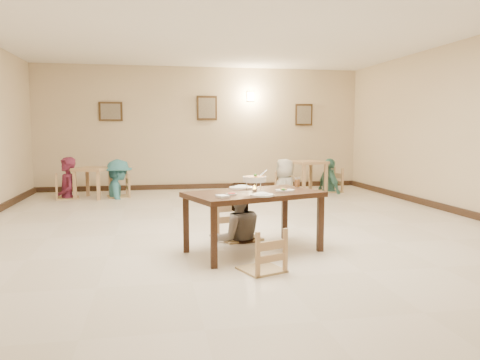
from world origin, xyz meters
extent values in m
plane|color=beige|center=(0.00, 0.00, 0.00)|extent=(10.00, 10.00, 0.00)
plane|color=white|center=(0.00, 0.00, 3.00)|extent=(10.00, 10.00, 0.00)
plane|color=beige|center=(0.00, 5.00, 1.50)|extent=(10.00, 0.00, 10.00)
plane|color=beige|center=(0.00, -5.00, 1.50)|extent=(10.00, 0.00, 10.00)
cube|color=#2F1E13|center=(0.00, 4.97, 0.06)|extent=(8.00, 0.06, 0.12)
cube|color=#2F1E13|center=(3.97, 0.00, 0.06)|extent=(0.06, 10.00, 0.12)
cube|color=#3A2614|center=(-2.20, 4.96, 1.90)|extent=(0.55, 0.03, 0.45)
cube|color=gray|center=(-2.20, 4.94, 1.90)|extent=(0.45, 0.01, 0.37)
cube|color=#3A2614|center=(0.10, 4.96, 2.00)|extent=(0.50, 0.03, 0.60)
cube|color=gray|center=(0.10, 4.94, 2.00)|extent=(0.41, 0.01, 0.49)
cube|color=#3A2614|center=(2.60, 4.96, 1.85)|extent=(0.45, 0.03, 0.55)
cube|color=gray|center=(2.60, 4.94, 1.85)|extent=(0.37, 0.01, 0.45)
cube|color=#FFD88C|center=(1.20, 4.96, 2.30)|extent=(0.16, 0.05, 0.22)
cube|color=#3A2114|center=(-0.06, -1.21, 0.70)|extent=(1.76, 1.33, 0.06)
cube|color=#3A2114|center=(-0.62, -1.80, 0.33)|extent=(0.07, 0.07, 0.67)
cube|color=#3A2114|center=(0.74, -1.34, 0.33)|extent=(0.07, 0.07, 0.67)
cube|color=#3A2114|center=(-0.86, -1.09, 0.33)|extent=(0.07, 0.07, 0.67)
cube|color=#3A2114|center=(0.50, -0.62, 0.33)|extent=(0.07, 0.07, 0.67)
cube|color=tan|center=(-0.12, -0.51, 0.50)|extent=(0.52, 0.52, 0.06)
cube|color=tan|center=(-0.14, -1.98, 0.40)|extent=(0.41, 0.41, 0.04)
imported|color=gray|center=(-0.15, -0.56, 0.77)|extent=(0.81, 0.66, 1.55)
torus|color=silver|center=(-0.04, -1.17, 0.85)|extent=(0.22, 0.22, 0.01)
cylinder|color=silver|center=(-0.04, -1.17, 0.75)|extent=(0.06, 0.06, 0.03)
cone|color=#FFA526|center=(-0.04, -1.17, 0.79)|extent=(0.03, 0.03, 0.05)
cylinder|color=white|center=(-0.04, -1.17, 0.88)|extent=(0.28, 0.28, 0.06)
cylinder|color=#AD5419|center=(-0.04, -1.17, 0.91)|extent=(0.24, 0.24, 0.01)
sphere|color=#2D7223|center=(-0.03, -1.18, 0.92)|extent=(0.04, 0.04, 0.04)
cylinder|color=silver|center=(0.07, -1.12, 0.93)|extent=(0.13, 0.08, 0.09)
cylinder|color=silver|center=(0.05, -1.12, 0.79)|extent=(0.01, 0.01, 0.13)
cylinder|color=silver|center=(-0.13, -1.12, 0.79)|extent=(0.01, 0.01, 0.13)
cylinder|color=silver|center=(-0.04, -1.27, 0.79)|extent=(0.01, 0.01, 0.13)
cylinder|color=white|center=(-0.15, -0.89, 0.74)|extent=(0.31, 0.31, 0.02)
ellipsoid|color=white|center=(-0.15, -0.89, 0.75)|extent=(0.21, 0.17, 0.07)
cylinder|color=white|center=(-0.04, -1.56, 0.74)|extent=(0.26, 0.26, 0.02)
ellipsoid|color=white|center=(-0.04, -1.56, 0.75)|extent=(0.17, 0.15, 0.06)
cylinder|color=white|center=(0.32, -1.22, 0.74)|extent=(0.24, 0.24, 0.02)
sphere|color=#2D7223|center=(0.29, -1.28, 0.76)|extent=(0.04, 0.04, 0.04)
cylinder|color=white|center=(-0.37, -1.43, 0.74)|extent=(0.12, 0.12, 0.02)
cylinder|color=#AC1310|center=(-0.37, -1.43, 0.75)|extent=(0.09, 0.09, 0.01)
cube|color=white|center=(-0.50, -1.60, 0.74)|extent=(0.15, 0.17, 0.03)
cube|color=silver|center=(-0.45, -1.53, 0.74)|extent=(0.05, 0.15, 0.01)
cube|color=silver|center=(-0.43, -1.53, 0.74)|extent=(0.05, 0.15, 0.01)
cylinder|color=white|center=(0.59, -0.86, 0.80)|extent=(0.07, 0.07, 0.13)
cylinder|color=#C86417|center=(0.59, -0.86, 0.78)|extent=(0.06, 0.06, 0.10)
cube|color=tan|center=(-2.52, 3.78, 0.63)|extent=(0.86, 0.86, 0.06)
cube|color=tan|center=(-2.87, 3.63, 0.30)|extent=(0.07, 0.07, 0.60)
cube|color=tan|center=(-2.37, 3.43, 0.30)|extent=(0.07, 0.07, 0.60)
cube|color=tan|center=(-2.67, 4.13, 0.30)|extent=(0.07, 0.07, 0.60)
cube|color=tan|center=(-2.17, 3.94, 0.30)|extent=(0.07, 0.07, 0.60)
cube|color=tan|center=(2.34, 3.84, 0.71)|extent=(0.91, 0.91, 0.06)
cube|color=tan|center=(2.12, 3.46, 0.34)|extent=(0.07, 0.07, 0.68)
cube|color=tan|center=(2.72, 3.63, 0.34)|extent=(0.07, 0.07, 0.68)
cube|color=tan|center=(1.96, 4.05, 0.34)|extent=(0.07, 0.07, 0.68)
cube|color=tan|center=(2.55, 4.22, 0.34)|extent=(0.07, 0.07, 0.68)
cube|color=tan|center=(-3.05, 3.80, 0.46)|extent=(0.47, 0.47, 0.05)
cube|color=tan|center=(-1.99, 3.84, 0.44)|extent=(0.45, 0.45, 0.05)
cube|color=tan|center=(1.80, 3.87, 0.43)|extent=(0.44, 0.44, 0.05)
cube|color=tan|center=(2.88, 3.81, 0.49)|extent=(0.50, 0.50, 0.05)
imported|color=maroon|center=(-3.05, 3.80, 0.89)|extent=(0.62, 0.75, 1.78)
imported|color=teal|center=(-1.99, 3.84, 0.83)|extent=(0.82, 1.17, 1.65)
imported|color=silver|center=(1.80, 3.87, 0.80)|extent=(0.67, 0.87, 1.59)
imported|color=#4D8F7C|center=(2.88, 3.81, 0.80)|extent=(0.51, 0.98, 1.59)
camera|label=1|loc=(-1.24, -6.63, 1.47)|focal=35.00mm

